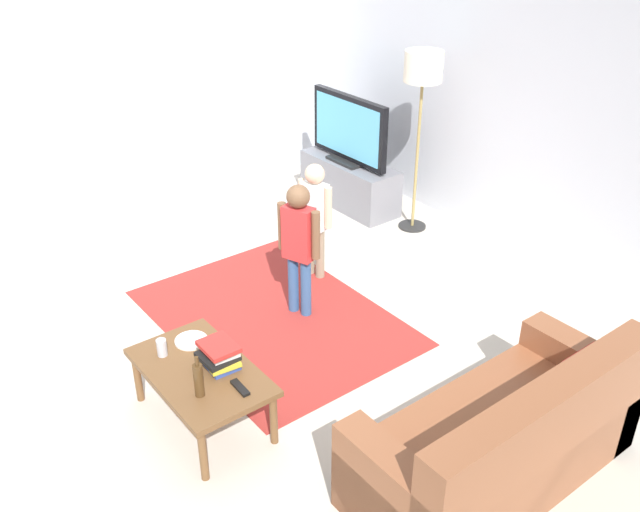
% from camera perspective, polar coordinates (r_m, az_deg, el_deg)
% --- Properties ---
extents(ground, '(7.80, 7.80, 0.00)m').
position_cam_1_polar(ground, '(5.28, -5.22, -8.12)').
color(ground, beige).
extents(wall_back, '(6.00, 0.12, 2.70)m').
position_cam_1_polar(wall_back, '(6.58, 17.16, 11.58)').
color(wall_back, silver).
rests_on(wall_back, ground).
extents(wall_left, '(0.12, 6.00, 2.70)m').
position_cam_1_polar(wall_left, '(7.20, -19.17, 12.70)').
color(wall_left, silver).
rests_on(wall_left, ground).
extents(area_rug, '(2.20, 1.60, 0.01)m').
position_cam_1_polar(area_rug, '(5.68, -3.88, -5.04)').
color(area_rug, '#9E2D28').
rests_on(area_rug, ground).
extents(tv_stand, '(1.20, 0.44, 0.50)m').
position_cam_1_polar(tv_stand, '(7.53, 2.43, 6.01)').
color(tv_stand, slate).
rests_on(tv_stand, ground).
extents(tv, '(1.10, 0.28, 0.71)m').
position_cam_1_polar(tv, '(7.31, 2.40, 10.34)').
color(tv, black).
rests_on(tv, tv_stand).
extents(couch, '(0.80, 1.80, 0.86)m').
position_cam_1_polar(couch, '(4.27, 15.12, -14.81)').
color(couch, brown).
rests_on(couch, ground).
extents(floor_lamp, '(0.36, 0.36, 1.78)m').
position_cam_1_polar(floor_lamp, '(6.64, 8.48, 14.42)').
color(floor_lamp, '#262626').
rests_on(floor_lamp, ground).
extents(child_near_tv, '(0.35, 0.18, 1.06)m').
position_cam_1_polar(child_near_tv, '(5.96, -0.43, 3.77)').
color(child_near_tv, gray).
rests_on(child_near_tv, ground).
extents(child_center, '(0.36, 0.21, 1.13)m').
position_cam_1_polar(child_center, '(5.40, -1.76, 1.43)').
color(child_center, '#33598C').
rests_on(child_center, ground).
extents(coffee_table, '(1.00, 0.60, 0.42)m').
position_cam_1_polar(coffee_table, '(4.54, -9.82, -9.67)').
color(coffee_table, brown).
rests_on(coffee_table, ground).
extents(book_stack, '(0.28, 0.23, 0.17)m').
position_cam_1_polar(book_stack, '(4.47, -8.31, -8.05)').
color(book_stack, '#334CA5').
rests_on(book_stack, coffee_table).
extents(bottle, '(0.06, 0.06, 0.28)m').
position_cam_1_polar(bottle, '(4.24, -9.98, -10.00)').
color(bottle, '#4C3319').
rests_on(bottle, coffee_table).
extents(tv_remote, '(0.17, 0.06, 0.02)m').
position_cam_1_polar(tv_remote, '(4.31, -6.61, -10.74)').
color(tv_remote, black).
rests_on(tv_remote, coffee_table).
extents(soda_can, '(0.07, 0.07, 0.12)m').
position_cam_1_polar(soda_can, '(4.64, -12.92, -7.37)').
color(soda_can, silver).
rests_on(soda_can, coffee_table).
extents(plate, '(0.22, 0.22, 0.02)m').
position_cam_1_polar(plate, '(4.76, -10.57, -6.86)').
color(plate, white).
rests_on(plate, coffee_table).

